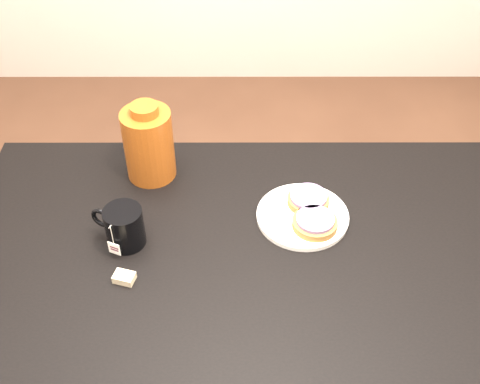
# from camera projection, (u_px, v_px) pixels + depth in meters

# --- Properties ---
(table) EXTENTS (1.40, 0.90, 0.75)m
(table) POSITION_uv_depth(u_px,v_px,m) (259.00, 290.00, 1.40)
(table) COLOR black
(table) RESTS_ON ground_plane
(plate) EXTENTS (0.22, 0.22, 0.02)m
(plate) POSITION_uv_depth(u_px,v_px,m) (303.00, 215.00, 1.45)
(plate) COLOR white
(plate) RESTS_ON table
(bagel_back) EXTENTS (0.14, 0.14, 0.03)m
(bagel_back) POSITION_uv_depth(u_px,v_px,m) (308.00, 199.00, 1.47)
(bagel_back) COLOR brown
(bagel_back) RESTS_ON plate
(bagel_front) EXTENTS (0.13, 0.13, 0.03)m
(bagel_front) POSITION_uv_depth(u_px,v_px,m) (315.00, 222.00, 1.41)
(bagel_front) COLOR brown
(bagel_front) RESTS_ON plate
(mug) EXTENTS (0.14, 0.12, 0.10)m
(mug) POSITION_uv_depth(u_px,v_px,m) (124.00, 226.00, 1.36)
(mug) COLOR black
(mug) RESTS_ON table
(teabag_pouch) EXTENTS (0.05, 0.04, 0.02)m
(teabag_pouch) POSITION_uv_depth(u_px,v_px,m) (124.00, 278.00, 1.31)
(teabag_pouch) COLOR #C6B793
(teabag_pouch) RESTS_ON table
(bagel_package) EXTENTS (0.13, 0.13, 0.21)m
(bagel_package) POSITION_uv_depth(u_px,v_px,m) (149.00, 143.00, 1.51)
(bagel_package) COLOR #682C0D
(bagel_package) RESTS_ON table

